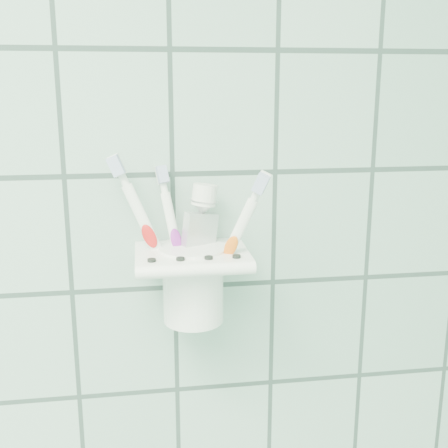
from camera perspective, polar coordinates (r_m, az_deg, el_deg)
The scene contains 6 objects.
holder_bracket at distance 0.65m, azimuth -3.30°, elevation -3.44°, with size 0.13×0.10×0.04m.
cup at distance 0.66m, azimuth -3.16°, elevation -5.77°, with size 0.08×0.08×0.09m.
toothbrush_pink at distance 0.64m, azimuth -3.89°, elevation -0.66°, with size 0.08×0.03×0.20m.
toothbrush_blue at distance 0.63m, azimuth -3.47°, elevation -1.88°, with size 0.04×0.06×0.18m.
toothbrush_orange at distance 0.65m, azimuth -2.45°, elevation -1.00°, with size 0.07×0.06×0.19m.
toothpaste_tube at distance 0.65m, azimuth -3.58°, elevation -1.62°, with size 0.06×0.04×0.16m.
Camera 1 is at (0.59, 0.54, 1.50)m, focal length 45.00 mm.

